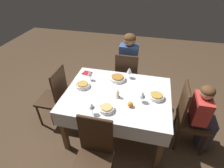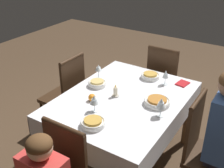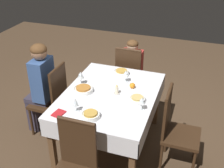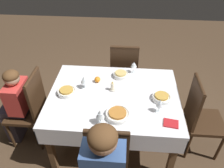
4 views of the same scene
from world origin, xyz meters
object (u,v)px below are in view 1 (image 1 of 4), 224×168
at_px(wine_glass_east, 142,95).
at_px(napkin_red_folded, 87,73).
at_px(chair_east, 189,116).
at_px(bowl_east, 156,96).
at_px(dining_table, 117,98).
at_px(bowl_south, 107,109).
at_px(chair_north, 127,76).
at_px(orange_fruit, 130,104).
at_px(chair_south, 94,155).
at_px(candle_centerpiece, 118,95).
at_px(person_child_red, 203,116).
at_px(bowl_west, 83,85).
at_px(wine_glass_north, 129,71).
at_px(person_adult_denim, 129,63).
at_px(wine_glass_west, 90,74).
at_px(wine_glass_south, 92,106).
at_px(bowl_north, 118,78).
at_px(chair_west, 55,95).

distance_m(wine_glass_east, napkin_red_folded, 0.97).
bearing_deg(chair_east, bowl_east, 91.33).
xyz_separation_m(dining_table, bowl_south, (-0.06, -0.33, 0.11)).
bearing_deg(dining_table, chair_north, 89.41).
bearing_deg(orange_fruit, chair_south, -116.87).
bearing_deg(candle_centerpiece, bowl_east, 11.01).
xyz_separation_m(person_child_red, napkin_red_folded, (-1.64, 0.33, 0.20)).
relative_size(chair_east, bowl_west, 5.06).
bearing_deg(bowl_east, wine_glass_east, -147.89).
bearing_deg(wine_glass_north, chair_north, 102.65).
relative_size(person_adult_denim, wine_glass_east, 8.00).
bearing_deg(napkin_red_folded, wine_glass_west, -55.82).
bearing_deg(wine_glass_east, orange_fruit, -136.41).
distance_m(wine_glass_south, napkin_red_folded, 0.85).
relative_size(chair_north, person_child_red, 0.96).
height_order(wine_glass_south, candle_centerpiece, wine_glass_south).
height_order(chair_north, wine_glass_west, chair_north).
relative_size(wine_glass_south, orange_fruit, 2.27).
bearing_deg(wine_glass_south, candle_centerpiece, 57.02).
bearing_deg(bowl_south, chair_east, 19.94).
height_order(bowl_west, wine_glass_west, wine_glass_west).
relative_size(bowl_south, wine_glass_south, 1.17).
bearing_deg(bowl_west, bowl_south, -40.19).
bearing_deg(bowl_north, wine_glass_east, -46.18).
xyz_separation_m(chair_south, wine_glass_west, (-0.35, 0.98, 0.33)).
height_order(bowl_east, wine_glass_west, wine_glass_west).
height_order(chair_south, person_child_red, person_child_red).
relative_size(chair_east, wine_glass_east, 6.28).
bearing_deg(chair_west, bowl_south, 68.59).
bearing_deg(bowl_west, wine_glass_south, -57.62).
xyz_separation_m(chair_south, wine_glass_south, (-0.11, 0.35, 0.34)).
bearing_deg(wine_glass_north, candle_centerpiece, -98.59).
xyz_separation_m(chair_west, bowl_west, (0.45, 0.02, 0.25)).
relative_size(chair_west, bowl_north, 4.21).
xyz_separation_m(wine_glass_east, bowl_south, (-0.37, -0.24, -0.08)).
relative_size(wine_glass_north, wine_glass_south, 1.10).
xyz_separation_m(dining_table, person_child_red, (1.10, 0.03, -0.11)).
relative_size(chair_north, chair_south, 1.00).
xyz_separation_m(wine_glass_north, bowl_east, (0.40, -0.38, -0.09)).
bearing_deg(bowl_east, orange_fruit, -142.70).
relative_size(chair_south, bowl_north, 4.21).
bearing_deg(dining_table, person_adult_denim, 89.51).
height_order(dining_table, chair_south, chair_south).
bearing_deg(bowl_east, chair_north, 122.92).
xyz_separation_m(chair_south, person_adult_denim, (0.09, 1.68, 0.17)).
bearing_deg(bowl_south, wine_glass_south, -150.08).
relative_size(dining_table, person_child_red, 1.35).
relative_size(person_child_red, bowl_north, 4.40).
bearing_deg(orange_fruit, candle_centerpiece, 143.53).
height_order(person_child_red, wine_glass_south, person_child_red).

